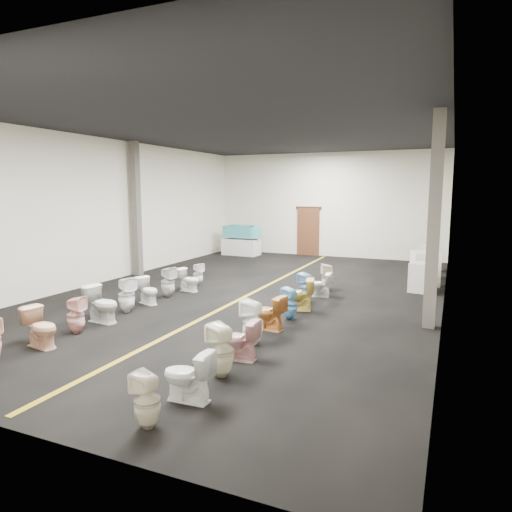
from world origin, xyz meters
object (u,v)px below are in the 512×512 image
at_px(toilet_left_2, 41,327).
at_px(toilet_left_8, 189,280).
at_px(toilet_right_7, 298,294).
at_px(display_table, 241,247).
at_px(toilet_right_0, 147,400).
at_px(toilet_left_7, 168,282).
at_px(toilet_right_3, 239,340).
at_px(toilet_left_6, 148,291).
at_px(toilet_left_4, 102,304).
at_px(toilet_right_4, 253,322).
at_px(toilet_left_3, 76,315).
at_px(toilet_right_5, 268,312).
at_px(appliance_crate_b, 425,269).
at_px(toilet_left_5, 127,295).
at_px(appliance_crate_a, 423,277).
at_px(appliance_crate_d, 429,258).
at_px(toilet_left_9, 198,274).
at_px(appliance_crate_c, 427,265).
at_px(toilet_right_1, 188,376).
at_px(toilet_right_8, 306,288).
at_px(toilet_right_9, 319,285).
at_px(toilet_right_6, 290,304).
at_px(toilet_right_10, 328,277).
at_px(bathtub, 241,231).
at_px(toilet_right_2, 221,351).

height_order(toilet_left_2, toilet_left_8, toilet_left_2).
bearing_deg(toilet_right_7, display_table, -161.12).
xyz_separation_m(toilet_left_2, toilet_right_0, (3.59, -1.63, -0.02)).
distance_m(toilet_left_7, toilet_right_3, 5.11).
distance_m(toilet_left_6, toilet_right_7, 3.83).
xyz_separation_m(toilet_left_4, toilet_right_4, (3.63, -0.03, 0.02)).
bearing_deg(toilet_left_3, toilet_right_4, -86.63).
height_order(display_table, toilet_right_5, toilet_right_5).
xyz_separation_m(appliance_crate_b, toilet_left_5, (-6.32, -6.14, -0.09)).
xyz_separation_m(appliance_crate_a, toilet_left_6, (-6.35, -4.24, -0.08)).
bearing_deg(appliance_crate_a, appliance_crate_d, 90.00).
distance_m(display_table, toilet_right_0, 15.09).
relative_size(toilet_left_7, toilet_left_9, 1.23).
xyz_separation_m(toilet_left_2, toilet_left_7, (-0.14, 4.31, 0.04)).
bearing_deg(toilet_right_5, toilet_right_0, 10.70).
bearing_deg(appliance_crate_c, toilet_left_7, -137.96).
bearing_deg(toilet_right_1, toilet_right_8, 179.58).
height_order(toilet_left_2, toilet_left_5, toilet_left_5).
relative_size(appliance_crate_a, toilet_right_9, 1.24).
xyz_separation_m(toilet_left_3, toilet_left_8, (0.03, 4.27, -0.05)).
xyz_separation_m(toilet_left_7, toilet_right_6, (3.77, -0.76, -0.05)).
relative_size(display_table, appliance_crate_a, 1.92).
xyz_separation_m(appliance_crate_a, toilet_left_9, (-6.38, -1.71, -0.08)).
bearing_deg(appliance_crate_c, toilet_right_6, -111.51).
height_order(appliance_crate_c, toilet_right_10, appliance_crate_c).
distance_m(toilet_right_0, toilet_right_1, 0.82).
height_order(toilet_left_9, toilet_right_10, toilet_right_10).
bearing_deg(toilet_right_7, appliance_crate_a, 127.26).
bearing_deg(toilet_right_6, toilet_right_9, -163.61).
relative_size(appliance_crate_a, toilet_left_4, 1.03).
height_order(toilet_left_7, toilet_right_8, toilet_left_7).
relative_size(toilet_right_4, toilet_right_10, 1.11).
relative_size(appliance_crate_c, toilet_left_4, 1.04).
xyz_separation_m(appliance_crate_c, toilet_right_7, (-2.64, -5.63, -0.03)).
bearing_deg(toilet_right_10, toilet_right_1, -24.56).
xyz_separation_m(toilet_left_3, toilet_right_3, (3.66, -0.01, -0.02)).
bearing_deg(toilet_left_9, toilet_left_6, -163.42).
height_order(toilet_left_6, toilet_right_7, toilet_right_7).
bearing_deg(bathtub, toilet_left_4, -76.28).
distance_m(toilet_left_4, toilet_right_10, 6.35).
height_order(toilet_right_0, toilet_right_3, toilet_right_3).
distance_m(display_table, appliance_crate_c, 8.34).
xyz_separation_m(toilet_left_2, toilet_right_9, (3.63, 5.97, -0.04)).
distance_m(toilet_right_2, toilet_right_4, 1.58).
bearing_deg(appliance_crate_a, toilet_left_5, -140.94).
height_order(toilet_right_2, toilet_right_6, toilet_right_2).
height_order(toilet_right_2, toilet_right_5, toilet_right_2).
bearing_deg(toilet_right_3, display_table, -157.08).
bearing_deg(toilet_left_6, toilet_right_1, -117.56).
relative_size(appliance_crate_b, toilet_right_4, 1.20).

